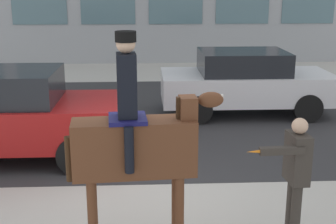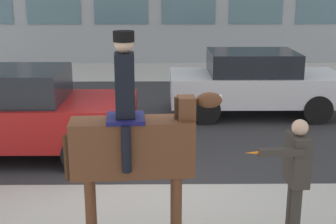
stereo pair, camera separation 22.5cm
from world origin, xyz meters
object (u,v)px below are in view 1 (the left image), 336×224
object	(u,v)px
mounted_horse_lead	(137,142)
pedestrian_bystander	(296,171)
street_car_near_lane	(0,114)
street_car_far_lane	(245,81)

from	to	relation	value
mounted_horse_lead	pedestrian_bystander	xyz separation A→B (m)	(1.98, 0.12, -0.45)
mounted_horse_lead	pedestrian_bystander	size ratio (longest dim) A/B	1.65
pedestrian_bystander	mounted_horse_lead	bearing A→B (deg)	-0.27
mounted_horse_lead	street_car_near_lane	distance (m)	4.27
pedestrian_bystander	street_car_far_lane	xyz separation A→B (m)	(0.67, 6.16, -0.13)
pedestrian_bystander	street_car_far_lane	distance (m)	6.19
street_car_near_lane	street_car_far_lane	distance (m)	6.03
mounted_horse_lead	street_car_far_lane	bearing A→B (deg)	62.72
mounted_horse_lead	street_car_far_lane	size ratio (longest dim) A/B	0.64
pedestrian_bystander	street_car_far_lane	bearing A→B (deg)	-99.88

